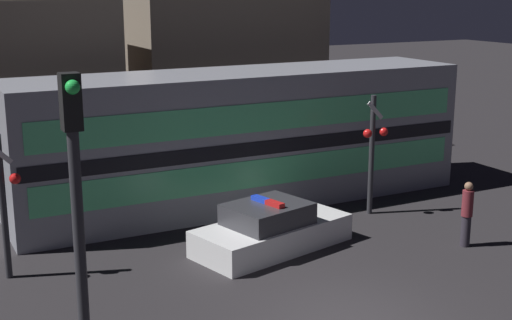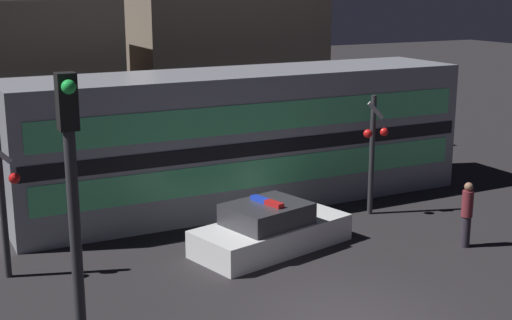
{
  "view_description": "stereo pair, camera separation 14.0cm",
  "coord_description": "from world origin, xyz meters",
  "px_view_note": "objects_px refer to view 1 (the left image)",
  "views": [
    {
      "loc": [
        -7.84,
        -11.11,
        6.7
      ],
      "look_at": [
        1.28,
        6.48,
        1.88
      ],
      "focal_mm": 50.0,
      "sensor_mm": 36.0,
      "label": 1
    },
    {
      "loc": [
        -7.71,
        -11.17,
        6.7
      ],
      "look_at": [
        1.28,
        6.48,
        1.88
      ],
      "focal_mm": 50.0,
      "sensor_mm": 36.0,
      "label": 2
    }
  ],
  "objects_px": {
    "train": "(242,138)",
    "crossing_signal_near": "(373,148)",
    "pedestrian": "(467,213)",
    "police_car": "(271,230)",
    "traffic_light_corner": "(77,208)"
  },
  "relations": [
    {
      "from": "pedestrian",
      "to": "police_car",
      "type": "bearing_deg",
      "value": 154.67
    },
    {
      "from": "train",
      "to": "pedestrian",
      "type": "xyz_separation_m",
      "value": [
        3.44,
        -6.35,
        -1.18
      ]
    },
    {
      "from": "crossing_signal_near",
      "to": "police_car",
      "type": "bearing_deg",
      "value": -163.52
    },
    {
      "from": "train",
      "to": "police_car",
      "type": "distance_m",
      "value": 4.6
    },
    {
      "from": "pedestrian",
      "to": "crossing_signal_near",
      "type": "bearing_deg",
      "value": 99.48
    },
    {
      "from": "pedestrian",
      "to": "traffic_light_corner",
      "type": "height_order",
      "value": "traffic_light_corner"
    },
    {
      "from": "train",
      "to": "crossing_signal_near",
      "type": "distance_m",
      "value": 4.1
    },
    {
      "from": "pedestrian",
      "to": "crossing_signal_near",
      "type": "relative_size",
      "value": 0.49
    },
    {
      "from": "police_car",
      "to": "pedestrian",
      "type": "relative_size",
      "value": 2.58
    },
    {
      "from": "traffic_light_corner",
      "to": "crossing_signal_near",
      "type": "bearing_deg",
      "value": 29.61
    },
    {
      "from": "police_car",
      "to": "train",
      "type": "bearing_deg",
      "value": 59.83
    },
    {
      "from": "police_car",
      "to": "pedestrian",
      "type": "height_order",
      "value": "pedestrian"
    },
    {
      "from": "train",
      "to": "traffic_light_corner",
      "type": "distance_m",
      "value": 11.36
    },
    {
      "from": "police_car",
      "to": "crossing_signal_near",
      "type": "distance_m",
      "value": 4.53
    },
    {
      "from": "traffic_light_corner",
      "to": "police_car",
      "type": "bearing_deg",
      "value": 37.0
    }
  ]
}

